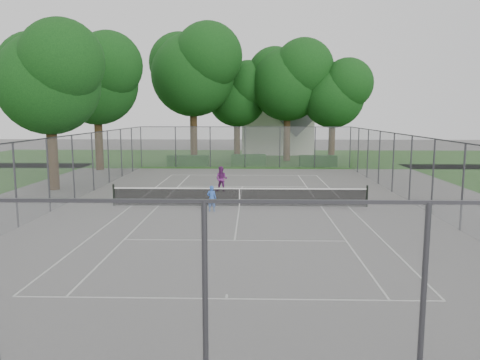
{
  "coord_description": "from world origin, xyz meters",
  "views": [
    {
      "loc": [
        0.65,
        -23.17,
        4.68
      ],
      "look_at": [
        0.0,
        1.0,
        1.2
      ],
      "focal_mm": 35.0,
      "sensor_mm": 36.0,
      "label": 1
    }
  ],
  "objects_px": {
    "house": "(277,119)",
    "woman_player": "(222,179)",
    "tennis_net": "(239,196)",
    "girl_player": "(212,198)"
  },
  "relations": [
    {
      "from": "woman_player",
      "to": "tennis_net",
      "type": "bearing_deg",
      "value": -60.89
    },
    {
      "from": "girl_player",
      "to": "tennis_net",
      "type": "bearing_deg",
      "value": -130.75
    },
    {
      "from": "tennis_net",
      "to": "house",
      "type": "xyz_separation_m",
      "value": [
        3.45,
        31.47,
        3.48
      ]
    },
    {
      "from": "tennis_net",
      "to": "girl_player",
      "type": "xyz_separation_m",
      "value": [
        -1.3,
        -1.2,
        0.11
      ]
    },
    {
      "from": "girl_player",
      "to": "woman_player",
      "type": "distance_m",
      "value": 5.69
    },
    {
      "from": "tennis_net",
      "to": "woman_player",
      "type": "xyz_separation_m",
      "value": [
        -1.2,
        4.49,
        0.24
      ]
    },
    {
      "from": "tennis_net",
      "to": "woman_player",
      "type": "bearing_deg",
      "value": 104.97
    },
    {
      "from": "house",
      "to": "woman_player",
      "type": "distance_m",
      "value": 27.57
    },
    {
      "from": "house",
      "to": "woman_player",
      "type": "height_order",
      "value": "house"
    },
    {
      "from": "tennis_net",
      "to": "girl_player",
      "type": "bearing_deg",
      "value": -137.27
    }
  ]
}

